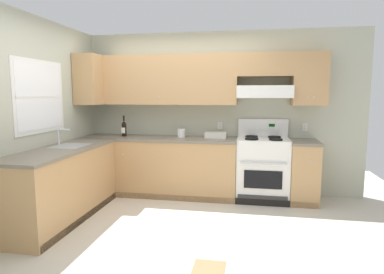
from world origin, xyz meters
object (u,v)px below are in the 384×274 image
object	(u,v)px
stove	(262,168)
paper_towel_roll	(182,133)
wine_bottle	(124,128)
bowl	(216,136)

from	to	relation	value
stove	paper_towel_roll	size ratio (longest dim) A/B	9.21
wine_bottle	paper_towel_roll	distance (m)	0.93
stove	paper_towel_roll	distance (m)	1.35
bowl	paper_towel_roll	world-z (taller)	paper_towel_roll
wine_bottle	paper_towel_roll	world-z (taller)	wine_bottle
stove	wine_bottle	distance (m)	2.25
stove	bowl	size ratio (longest dim) A/B	3.68
wine_bottle	paper_towel_roll	bearing A→B (deg)	4.46
stove	bowl	xyz separation A→B (m)	(-0.72, 0.11, 0.46)
stove	wine_bottle	bearing A→B (deg)	179.50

